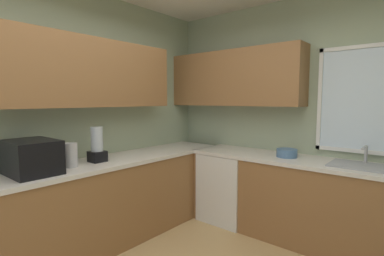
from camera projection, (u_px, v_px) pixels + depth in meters
room_shell at (199, 68)px, 2.43m from camera, size 3.56×4.02×2.76m
counter_run_left at (85, 208)px, 2.88m from camera, size 0.65×3.63×0.89m
counter_run_back at (306, 201)px, 3.10m from camera, size 2.65×0.65×0.89m
dishwasher at (229, 186)px, 3.69m from camera, size 0.60×0.60×0.85m
microwave at (31, 157)px, 2.46m from camera, size 0.48×0.36×0.29m
kettle at (71, 155)px, 2.71m from camera, size 0.12×0.12×0.23m
sink_assembly at (362, 165)px, 2.74m from camera, size 0.56×0.40×0.19m
bowl at (287, 153)px, 3.20m from camera, size 0.22×0.22×0.09m
blender_appliance at (97, 146)px, 2.94m from camera, size 0.15×0.15×0.36m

